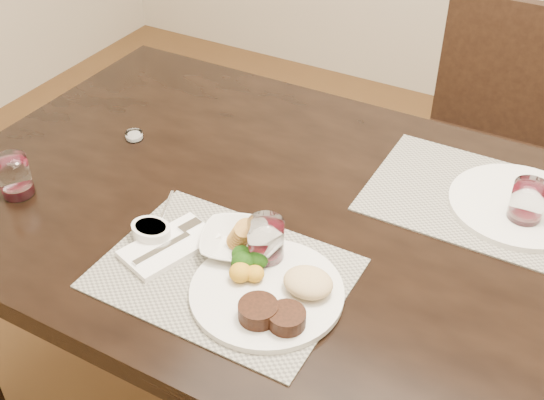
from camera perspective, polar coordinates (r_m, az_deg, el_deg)
The scene contains 14 objects.
dining_table at distance 1.45m, azimuth 9.30°, elevation -5.89°, with size 2.00×1.00×0.75m.
chair_far at distance 2.28m, azimuth 17.57°, elevation 5.46°, with size 0.42×0.42×0.90m.
placemat_near at distance 1.30m, azimuth -4.04°, elevation -6.12°, with size 0.46×0.34×0.00m, color gray.
placemat_far at distance 1.54m, azimuth 16.77°, elevation 0.10°, with size 0.46×0.34×0.00m, color gray.
dinner_plate at distance 1.24m, azimuth 0.03°, elevation -7.68°, with size 0.28×0.28×0.05m.
napkin_fork at distance 1.36m, azimuth -8.60°, elevation -3.79°, with size 0.15×0.21×0.02m.
steak_knife at distance 1.22m, azimuth 1.96°, elevation -9.30°, with size 0.04×0.22×0.01m.
cracker_bowl at distance 1.34m, azimuth -2.91°, elevation -3.49°, with size 0.19×0.19×0.06m.
sauce_ramekin at distance 1.38m, azimuth -10.06°, elevation -2.61°, with size 0.08×0.12×0.07m.
wine_glass_near at distance 1.29m, azimuth -0.52°, elevation -3.69°, with size 0.07×0.07×0.10m.
far_plate at distance 1.54m, azimuth 19.97°, elevation -0.41°, with size 0.29×0.29×0.01m, color silver.
wine_glass_far at distance 1.48m, azimuth 20.52°, elevation -0.44°, with size 0.07×0.07×0.10m.
wine_glass_side at distance 1.57m, azimuth -20.69°, elevation 1.73°, with size 0.07×0.07×0.09m.
salt_cellar at distance 1.71m, azimuth -11.46°, elevation 5.27°, with size 0.04×0.04×0.02m.
Camera 1 is at (0.30, -1.02, 1.65)m, focal length 45.00 mm.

